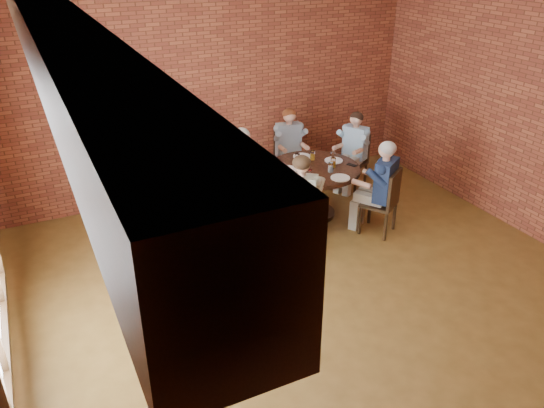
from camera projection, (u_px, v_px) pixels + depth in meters
name	position (u px, v px, depth m)	size (l,w,h in m)	color
floor	(332.00, 308.00, 5.81)	(7.00, 7.00, 0.00)	brown
wall_back	(213.00, 83.00, 7.84)	(7.00, 7.00, 0.00)	brown
ceiling_beam	(29.00, 3.00, 3.36)	(0.22, 6.90, 0.26)	black
dining_table	(313.00, 181.00, 7.52)	(1.30, 1.30, 0.75)	black
chair_a	(355.00, 158.00, 8.40)	(0.52, 0.52, 0.89)	black
diner_a	(353.00, 152.00, 8.29)	(0.48, 0.59, 1.25)	teal
chair_b	(288.00, 156.00, 8.48)	(0.45, 0.45, 0.91)	black
diner_b	(289.00, 149.00, 8.34)	(0.50, 0.61, 1.28)	#8A9EAF
chair_c	(240.00, 185.00, 7.43)	(0.56, 0.56, 0.95)	black
diner_c	(246.00, 175.00, 7.37)	(0.54, 0.66, 1.35)	brown
chair_d	(300.00, 218.00, 6.61)	(0.59, 0.59, 0.93)	black
diner_d	(301.00, 204.00, 6.61)	(0.52, 0.64, 1.32)	tan
chair_e	(385.00, 200.00, 7.05)	(0.58, 0.58, 0.93)	black
diner_e	(380.00, 188.00, 7.02)	(0.52, 0.64, 1.32)	#172442
plate_a	(334.00, 160.00, 7.62)	(0.26, 0.26, 0.01)	white
plate_b	(302.00, 156.00, 7.76)	(0.26, 0.26, 0.01)	white
plate_c	(288.00, 169.00, 7.33)	(0.26, 0.26, 0.01)	white
plate_d	(340.00, 178.00, 7.07)	(0.26, 0.26, 0.01)	white
glass_a	(332.00, 156.00, 7.59)	(0.07, 0.07, 0.14)	white
glass_b	(313.00, 155.00, 7.63)	(0.07, 0.07, 0.14)	white
glass_c	(297.00, 158.00, 7.52)	(0.07, 0.07, 0.14)	white
glass_d	(304.00, 162.00, 7.40)	(0.07, 0.07, 0.14)	white
glass_e	(307.00, 168.00, 7.20)	(0.07, 0.07, 0.14)	white
glass_f	(310.00, 175.00, 7.01)	(0.07, 0.07, 0.14)	white
glass_g	(331.00, 167.00, 7.24)	(0.07, 0.07, 0.14)	white
glass_h	(333.00, 163.00, 7.38)	(0.07, 0.07, 0.14)	white
smartphone	(352.00, 165.00, 7.48)	(0.07, 0.14, 0.01)	black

